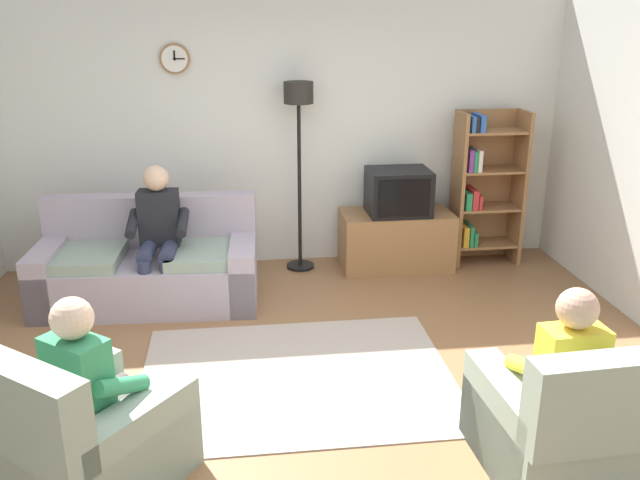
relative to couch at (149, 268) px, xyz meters
name	(u,v)px	position (x,y,z in m)	size (l,w,h in m)	color
ground_plane	(314,392)	(1.28, -1.70, -0.31)	(12.00, 12.00, 0.00)	#8C603D
back_wall_assembly	(282,130)	(1.28, 0.96, 1.04)	(6.20, 0.17, 2.70)	silver
couch	(149,268)	(0.00, 0.00, 0.00)	(1.94, 0.97, 0.90)	#A899A8
tv_stand	(396,240)	(2.37, 0.55, -0.03)	(1.10, 0.56, 0.57)	olive
tv	(398,192)	(2.37, 0.53, 0.48)	(0.60, 0.49, 0.44)	black
bookshelf	(482,187)	(3.27, 0.63, 0.48)	(0.68, 0.36, 1.55)	olive
floor_lamp	(299,125)	(1.41, 0.65, 1.14)	(0.28, 0.28, 1.85)	black
armchair_near_window	(87,440)	(-0.04, -2.48, -0.02)	(1.17, 1.19, 0.90)	gray
armchair_near_bookshelf	(562,427)	(2.55, -2.69, -0.02)	(0.85, 0.92, 0.90)	gray
area_rug	(297,377)	(1.18, -1.50, -0.31)	(2.20, 1.70, 0.01)	#AD9E8E
person_on_couch	(158,230)	(0.12, -0.11, 0.39)	(0.53, 0.55, 1.24)	black
person_in_left_armchair	(94,381)	(0.01, -2.41, 0.29)	(0.62, 0.64, 1.12)	#338C59
person_in_right_armchair	(560,369)	(2.54, -2.60, 0.29)	(0.53, 0.55, 1.12)	yellow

